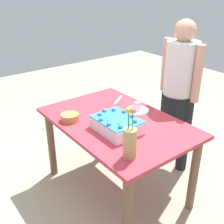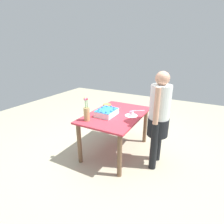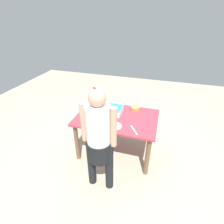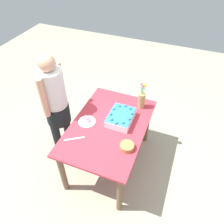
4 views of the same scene
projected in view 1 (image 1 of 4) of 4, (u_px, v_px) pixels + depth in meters
The scene contains 8 objects.
ground_plane at pixel (116, 188), 2.66m from camera, with size 8.00×8.00×0.00m, color #A8A388.
dining_table at pixel (117, 133), 2.40m from camera, with size 1.29×0.87×0.73m.
sheet_cake at pixel (117, 124), 2.18m from camera, with size 0.37×0.28×0.13m.
serving_plate_with_slice at pixel (137, 108), 2.52m from camera, with size 0.21×0.21×0.08m.
cake_knife at pixel (118, 100), 2.74m from camera, with size 0.23×0.02×0.00m, color silver.
flower_vase at pixel (130, 140), 1.82m from camera, with size 0.09×0.09×0.37m.
fruit_bowl at pixel (70, 117), 2.34m from camera, with size 0.15×0.15×0.06m, color #BA7C46.
person_standing at pixel (179, 88), 2.68m from camera, with size 0.45×0.31×1.49m.
Camera 1 is at (1.63, -1.30, 1.80)m, focal length 45.00 mm.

